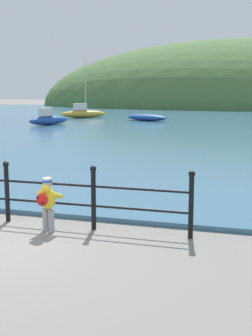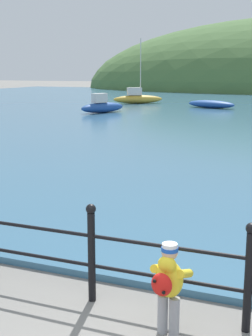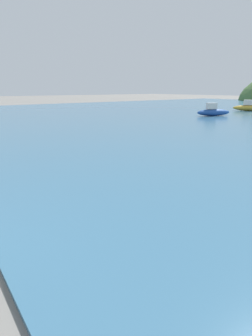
% 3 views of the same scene
% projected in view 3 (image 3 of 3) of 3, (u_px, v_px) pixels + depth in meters
% --- Properties ---
extents(boat_nearest_quay, '(3.83, 3.03, 5.01)m').
position_uv_depth(boat_nearest_quay, '(251.00, 107.00, 30.25)').
color(boat_nearest_quay, gold).
rests_on(boat_nearest_quay, water).
extents(boat_red_dinghy, '(2.17, 3.38, 1.20)m').
position_uv_depth(boat_red_dinghy, '(213.00, 112.00, 24.77)').
color(boat_red_dinghy, '#1E4793').
rests_on(boat_red_dinghy, water).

